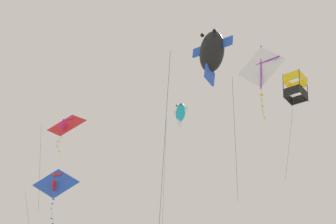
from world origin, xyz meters
The scene contains 6 objects.
kite_box_upper_right centered at (-10.15, 3.32, 32.91)m, with size 1.80×1.60×6.94m.
kite_fish_near_left centered at (1.45, 9.53, 28.36)m, with size 3.33×3.14×10.01m.
kite_fish_near_right centered at (-5.98, -3.14, 32.65)m, with size 1.96×1.87×8.12m.
kite_delta_highest centered at (-0.33, -10.03, 28.48)m, with size 3.05×2.94×6.88m.
kite_delta_low_drifter centered at (0.11, -8.01, 32.02)m, with size 2.84×2.75×6.44m.
kite_diamond_far_centre centered at (-2.38, 8.25, 29.51)m, with size 2.51×2.66×7.15m.
Camera 1 is at (12.27, 22.77, 17.84)m, focal length 55.85 mm.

